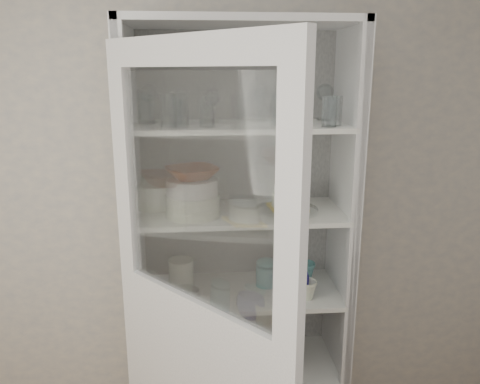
% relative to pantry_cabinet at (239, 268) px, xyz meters
% --- Properties ---
extents(wall_back, '(3.60, 0.02, 2.60)m').
position_rel_pantry_cabinet_xyz_m(wall_back, '(-0.20, 0.16, 0.36)').
color(wall_back, '#A4A4A3').
rests_on(wall_back, ground).
extents(pantry_cabinet, '(1.00, 0.45, 2.10)m').
position_rel_pantry_cabinet_xyz_m(pantry_cabinet, '(0.00, 0.00, 0.00)').
color(pantry_cabinet, silver).
rests_on(pantry_cabinet, floor).
extents(cupboard_door, '(0.64, 0.69, 2.00)m').
position_rel_pantry_cabinet_xyz_m(cupboard_door, '(-0.20, -0.62, -0.07)').
color(cupboard_door, silver).
rests_on(cupboard_door, floor).
extents(tumbler_0, '(0.09, 0.09, 0.14)m').
position_rel_pantry_cabinet_xyz_m(tumbler_0, '(-0.25, -0.19, 0.79)').
color(tumbler_0, silver).
rests_on(tumbler_0, shelf_glass).
extents(tumbler_1, '(0.09, 0.09, 0.14)m').
position_rel_pantry_cabinet_xyz_m(tumbler_1, '(-0.30, -0.20, 0.79)').
color(tumbler_1, silver).
rests_on(tumbler_1, shelf_glass).
extents(tumbler_2, '(0.07, 0.07, 0.13)m').
position_rel_pantry_cabinet_xyz_m(tumbler_2, '(-0.15, -0.18, 0.78)').
color(tumbler_2, silver).
rests_on(tumbler_2, shelf_glass).
extents(tumbler_3, '(0.08, 0.08, 0.14)m').
position_rel_pantry_cabinet_xyz_m(tumbler_3, '(0.16, -0.17, 0.79)').
color(tumbler_3, silver).
rests_on(tumbler_3, shelf_glass).
extents(tumbler_4, '(0.07, 0.07, 0.15)m').
position_rel_pantry_cabinet_xyz_m(tumbler_4, '(0.17, -0.18, 0.79)').
color(tumbler_4, silver).
rests_on(tumbler_4, shelf_glass).
extents(tumbler_5, '(0.08, 0.08, 0.12)m').
position_rel_pantry_cabinet_xyz_m(tumbler_5, '(0.39, -0.18, 0.78)').
color(tumbler_5, silver).
rests_on(tumbler_5, shelf_glass).
extents(tumbler_6, '(0.08, 0.08, 0.13)m').
position_rel_pantry_cabinet_xyz_m(tumbler_6, '(0.36, -0.22, 0.78)').
color(tumbler_6, silver).
rests_on(tumbler_6, shelf_glass).
extents(tumbler_7, '(0.07, 0.07, 0.15)m').
position_rel_pantry_cabinet_xyz_m(tumbler_7, '(-0.41, -0.04, 0.79)').
color(tumbler_7, silver).
rests_on(tumbler_7, shelf_glass).
extents(tumbler_8, '(0.08, 0.08, 0.14)m').
position_rel_pantry_cabinet_xyz_m(tumbler_8, '(-0.27, -0.04, 0.79)').
color(tumbler_8, silver).
rests_on(tumbler_8, shelf_glass).
extents(tumbler_9, '(0.09, 0.09, 0.14)m').
position_rel_pantry_cabinet_xyz_m(tumbler_9, '(-0.26, -0.08, 0.79)').
color(tumbler_9, silver).
rests_on(tumbler_9, shelf_glass).
extents(goblet_0, '(0.08, 0.08, 0.19)m').
position_rel_pantry_cabinet_xyz_m(goblet_0, '(-0.40, 0.02, 0.81)').
color(goblet_0, silver).
rests_on(goblet_0, shelf_glass).
extents(goblet_1, '(0.07, 0.07, 0.15)m').
position_rel_pantry_cabinet_xyz_m(goblet_1, '(-0.12, 0.00, 0.80)').
color(goblet_1, silver).
rests_on(goblet_1, shelf_glass).
extents(goblet_2, '(0.08, 0.08, 0.18)m').
position_rel_pantry_cabinet_xyz_m(goblet_2, '(0.10, 0.01, 0.81)').
color(goblet_2, silver).
rests_on(goblet_2, shelf_glass).
extents(goblet_3, '(0.08, 0.08, 0.18)m').
position_rel_pantry_cabinet_xyz_m(goblet_3, '(0.41, 0.06, 0.81)').
color(goblet_3, silver).
rests_on(goblet_3, shelf_glass).
extents(plate_stack_front, '(0.24, 0.24, 0.10)m').
position_rel_pantry_cabinet_xyz_m(plate_stack_front, '(-0.22, -0.13, 0.37)').
color(plate_stack_front, silver).
rests_on(plate_stack_front, shelf_plates).
extents(plate_stack_back, '(0.23, 0.23, 0.11)m').
position_rel_pantry_cabinet_xyz_m(plate_stack_back, '(-0.40, 0.04, 0.38)').
color(plate_stack_back, silver).
rests_on(plate_stack_back, shelf_plates).
extents(cream_bowl, '(0.25, 0.25, 0.07)m').
position_rel_pantry_cabinet_xyz_m(cream_bowl, '(-0.22, -0.13, 0.45)').
color(cream_bowl, silver).
rests_on(cream_bowl, plate_stack_front).
extents(terracotta_bowl, '(0.29, 0.29, 0.05)m').
position_rel_pantry_cabinet_xyz_m(terracotta_bowl, '(-0.22, -0.13, 0.52)').
color(terracotta_bowl, brown).
rests_on(terracotta_bowl, cream_bowl).
extents(glass_platter, '(0.31, 0.31, 0.02)m').
position_rel_pantry_cabinet_xyz_m(glass_platter, '(0.21, -0.11, 0.33)').
color(glass_platter, silver).
rests_on(glass_platter, shelf_plates).
extents(yellow_trivet, '(0.18, 0.18, 0.01)m').
position_rel_pantry_cabinet_xyz_m(yellow_trivet, '(0.21, -0.11, 0.34)').
color(yellow_trivet, yellow).
rests_on(yellow_trivet, glass_platter).
extents(white_ramekin, '(0.17, 0.17, 0.06)m').
position_rel_pantry_cabinet_xyz_m(white_ramekin, '(0.21, -0.11, 0.38)').
color(white_ramekin, silver).
rests_on(white_ramekin, yellow_trivet).
extents(grey_bowl_stack, '(0.13, 0.13, 0.12)m').
position_rel_pantry_cabinet_xyz_m(grey_bowl_stack, '(0.22, -0.06, 0.38)').
color(grey_bowl_stack, '#A7BBBD').
rests_on(grey_bowl_stack, shelf_plates).
extents(mug_blue, '(0.17, 0.17, 0.11)m').
position_rel_pantry_cabinet_xyz_m(mug_blue, '(0.26, -0.13, -0.03)').
color(mug_blue, navy).
rests_on(mug_blue, shelf_mugs).
extents(mug_teal, '(0.11, 0.11, 0.10)m').
position_rel_pantry_cabinet_xyz_m(mug_teal, '(0.33, -0.00, -0.03)').
color(mug_teal, teal).
rests_on(mug_teal, shelf_mugs).
extents(mug_white, '(0.11, 0.11, 0.09)m').
position_rel_pantry_cabinet_xyz_m(mug_white, '(0.30, -0.19, -0.03)').
color(mug_white, silver).
rests_on(mug_white, shelf_mugs).
extents(teal_jar, '(0.10, 0.10, 0.12)m').
position_rel_pantry_cabinet_xyz_m(teal_jar, '(0.13, -0.03, -0.02)').
color(teal_jar, teal).
rests_on(teal_jar, shelf_mugs).
extents(measuring_cups, '(0.11, 0.11, 0.04)m').
position_rel_pantry_cabinet_xyz_m(measuring_cups, '(-0.27, -0.12, -0.06)').
color(measuring_cups, silver).
rests_on(measuring_cups, shelf_mugs).
extents(white_canister, '(0.16, 0.16, 0.14)m').
position_rel_pantry_cabinet_xyz_m(white_canister, '(-0.28, -0.02, -0.01)').
color(white_canister, silver).
rests_on(white_canister, shelf_mugs).
extents(cream_dish, '(0.24, 0.24, 0.07)m').
position_rel_pantry_cabinet_xyz_m(cream_dish, '(-0.20, -0.10, -0.44)').
color(cream_dish, silver).
rests_on(cream_dish, shelf_bot).
extents(tin_box, '(0.24, 0.21, 0.06)m').
position_rel_pantry_cabinet_xyz_m(tin_box, '(0.17, -0.10, -0.45)').
color(tin_box, '#9190A2').
rests_on(tin_box, shelf_bot).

